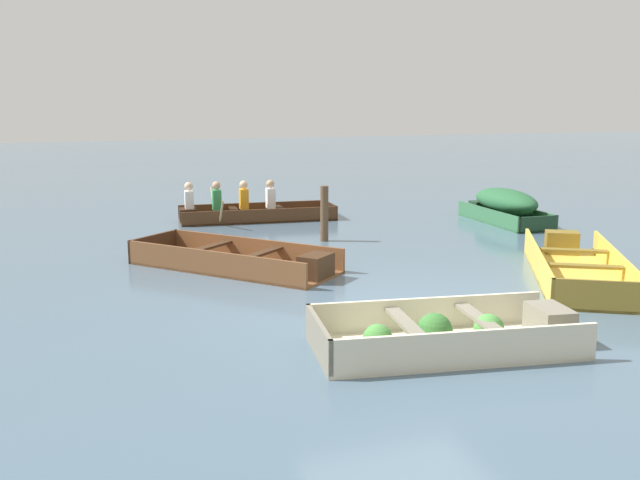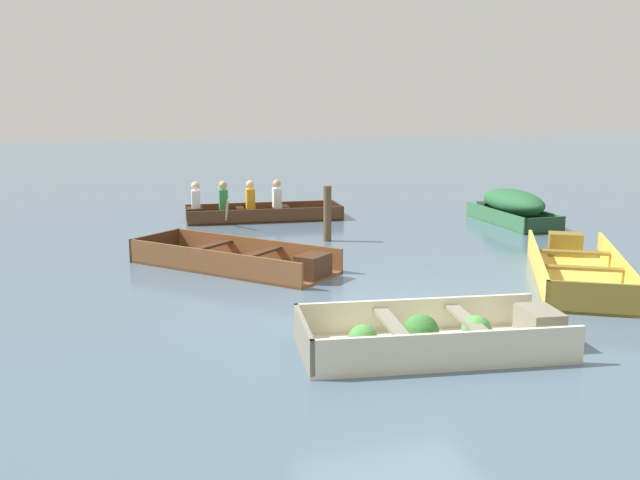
{
  "view_description": "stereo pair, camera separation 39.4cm",
  "coord_description": "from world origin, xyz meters",
  "px_view_note": "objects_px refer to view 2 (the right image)",
  "views": [
    {
      "loc": [
        -3.95,
        -7.71,
        2.64
      ],
      "look_at": [
        -0.12,
        3.18,
        0.35
      ],
      "focal_mm": 40.0,
      "sensor_mm": 36.0,
      "label": 1
    },
    {
      "loc": [
        -3.58,
        -7.83,
        2.64
      ],
      "look_at": [
        -0.12,
        3.18,
        0.35
      ],
      "focal_mm": 40.0,
      "sensor_mm": 36.0,
      "label": 2
    }
  ],
  "objects_px": {
    "dinghy_cream_foreground": "(439,336)",
    "skiff_wooden_brown_near_moored": "(241,261)",
    "skiff_green_far_moored": "(512,205)",
    "rowboat_dark_varnish_with_crew": "(252,210)",
    "skiff_yellow_mid_moored": "(575,269)",
    "mooring_post": "(327,214)"
  },
  "relations": [
    {
      "from": "rowboat_dark_varnish_with_crew",
      "to": "skiff_wooden_brown_near_moored",
      "type": "bearing_deg",
      "value": -104.31
    },
    {
      "from": "skiff_green_far_moored",
      "to": "mooring_post",
      "type": "relative_size",
      "value": 2.39
    },
    {
      "from": "skiff_green_far_moored",
      "to": "rowboat_dark_varnish_with_crew",
      "type": "xyz_separation_m",
      "value": [
        -5.22,
        2.18,
        -0.2
      ]
    },
    {
      "from": "skiff_yellow_mid_moored",
      "to": "skiff_green_far_moored",
      "type": "distance_m",
      "value": 4.76
    },
    {
      "from": "dinghy_cream_foreground",
      "to": "rowboat_dark_varnish_with_crew",
      "type": "relative_size",
      "value": 0.85
    },
    {
      "from": "skiff_wooden_brown_near_moored",
      "to": "skiff_yellow_mid_moored",
      "type": "relative_size",
      "value": 0.89
    },
    {
      "from": "rowboat_dark_varnish_with_crew",
      "to": "skiff_yellow_mid_moored",
      "type": "bearing_deg",
      "value": -61.95
    },
    {
      "from": "dinghy_cream_foreground",
      "to": "skiff_green_far_moored",
      "type": "xyz_separation_m",
      "value": [
        5.09,
        6.67,
        0.25
      ]
    },
    {
      "from": "skiff_wooden_brown_near_moored",
      "to": "mooring_post",
      "type": "height_order",
      "value": "mooring_post"
    },
    {
      "from": "skiff_yellow_mid_moored",
      "to": "dinghy_cream_foreground",
      "type": "bearing_deg",
      "value": -146.53
    },
    {
      "from": "mooring_post",
      "to": "dinghy_cream_foreground",
      "type": "bearing_deg",
      "value": -96.68
    },
    {
      "from": "skiff_wooden_brown_near_moored",
      "to": "rowboat_dark_varnish_with_crew",
      "type": "distance_m",
      "value": 4.7
    },
    {
      "from": "dinghy_cream_foreground",
      "to": "skiff_green_far_moored",
      "type": "relative_size",
      "value": 1.18
    },
    {
      "from": "dinghy_cream_foreground",
      "to": "skiff_green_far_moored",
      "type": "distance_m",
      "value": 8.4
    },
    {
      "from": "rowboat_dark_varnish_with_crew",
      "to": "mooring_post",
      "type": "distance_m",
      "value": 2.95
    },
    {
      "from": "dinghy_cream_foreground",
      "to": "skiff_wooden_brown_near_moored",
      "type": "height_order",
      "value": "dinghy_cream_foreground"
    },
    {
      "from": "skiff_wooden_brown_near_moored",
      "to": "skiff_yellow_mid_moored",
      "type": "height_order",
      "value": "skiff_yellow_mid_moored"
    },
    {
      "from": "dinghy_cream_foreground",
      "to": "rowboat_dark_varnish_with_crew",
      "type": "height_order",
      "value": "rowboat_dark_varnish_with_crew"
    },
    {
      "from": "skiff_wooden_brown_near_moored",
      "to": "mooring_post",
      "type": "xyz_separation_m",
      "value": [
        2.0,
        1.75,
        0.39
      ]
    },
    {
      "from": "skiff_wooden_brown_near_moored",
      "to": "skiff_green_far_moored",
      "type": "bearing_deg",
      "value": 20.39
    },
    {
      "from": "skiff_wooden_brown_near_moored",
      "to": "rowboat_dark_varnish_with_crew",
      "type": "xyz_separation_m",
      "value": [
        1.16,
        4.55,
        0.08
      ]
    },
    {
      "from": "dinghy_cream_foreground",
      "to": "skiff_green_far_moored",
      "type": "bearing_deg",
      "value": 52.66
    }
  ]
}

